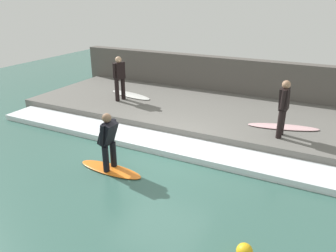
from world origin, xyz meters
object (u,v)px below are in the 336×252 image
surfboard_waiting_far (283,127)px  surfboard_waiting_near (131,95)px  surfer_riding (108,139)px  surfer_waiting_far (283,106)px  surfer_waiting_near (119,76)px  marker_buoy (244,251)px  surfboard_riding (111,169)px

surfboard_waiting_far → surfboard_waiting_near: bearing=82.6°
surfer_riding → surfer_waiting_far: 4.81m
surfer_waiting_near → surfer_riding: bearing=-148.7°
marker_buoy → surfer_waiting_far: bearing=3.0°
surfboard_waiting_near → surfboard_waiting_far: size_ratio=0.98×
surfer_waiting_far → surfboard_waiting_far: surfer_waiting_far is taller
surfer_riding → surfboard_riding: bearing=0.0°
surfer_waiting_far → marker_buoy: 4.80m
surfboard_waiting_far → marker_buoy: bearing=-177.3°
surfer_riding → surfboard_waiting_far: bearing=-41.6°
surfboard_waiting_near → surfboard_waiting_far: 6.01m
surfboard_waiting_near → surfer_waiting_near: bearing=178.4°
surfboard_riding → surfer_waiting_far: 4.96m
surfer_riding → surfboard_waiting_near: surfer_riding is taller
surfboard_waiting_far → surfboard_riding: bearing=138.4°
surfer_riding → surfer_waiting_far: bearing=-47.2°
surfboard_waiting_near → surfboard_waiting_far: same height
surfer_waiting_near → surfboard_waiting_near: bearing=-1.6°
surfboard_waiting_near → surfboard_waiting_far: bearing=-97.4°
surfboard_waiting_near → surfer_riding: bearing=-152.6°
surfer_riding → marker_buoy: size_ratio=5.28×
surfer_waiting_near → surfer_waiting_far: surfer_waiting_near is taller
surfboard_waiting_near → surfboard_riding: bearing=-152.6°
surfboard_riding → surfer_riding: bearing=0.0°
surfer_riding → marker_buoy: 4.07m
surfer_waiting_near → surfboard_waiting_near: (0.67, -0.02, -0.90)m
surfboard_riding → marker_buoy: bearing=-110.3°
surfer_waiting_near → surfboard_riding: bearing=-148.7°
surfer_waiting_near → surfer_waiting_far: (-0.79, -5.99, -0.02)m
surfboard_waiting_far → marker_buoy: 5.36m
surfer_waiting_near → surfer_waiting_far: size_ratio=1.02×
surfboard_waiting_far → surfer_waiting_far: bearing=-179.3°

